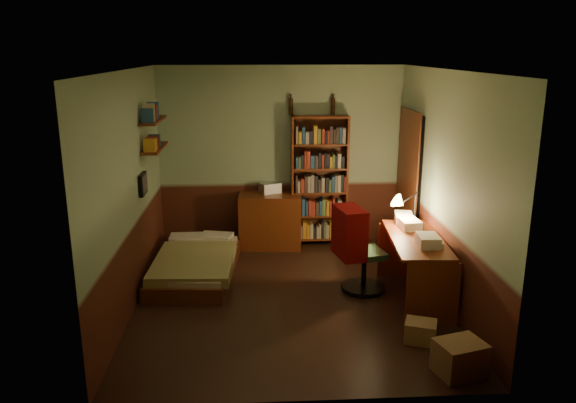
{
  "coord_description": "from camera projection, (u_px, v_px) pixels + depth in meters",
  "views": [
    {
      "loc": [
        -0.37,
        -6.03,
        2.81
      ],
      "look_at": [
        0.0,
        0.25,
        1.1
      ],
      "focal_mm": 35.0,
      "sensor_mm": 36.0,
      "label": 1
    }
  ],
  "objects": [
    {
      "name": "wall_left",
      "position": [
        129.0,
        192.0,
        6.12
      ],
      "size": [
        0.02,
        4.0,
        2.6
      ],
      "primitive_type": "cube",
      "color": "#8CA682",
      "rests_on": "ground"
    },
    {
      "name": "wall_shelf_upper",
      "position": [
        153.0,
        120.0,
        7.02
      ],
      "size": [
        0.2,
        0.9,
        0.03
      ],
      "primitive_type": "cube",
      "color": "#57230E",
      "rests_on": "wall_left"
    },
    {
      "name": "ceiling",
      "position": [
        289.0,
        69.0,
        5.88
      ],
      "size": [
        3.5,
        4.0,
        0.02
      ],
      "primitive_type": "cube",
      "color": "silver",
      "rests_on": "wall_back"
    },
    {
      "name": "bookshelf",
      "position": [
        319.0,
        182.0,
        8.13
      ],
      "size": [
        0.82,
        0.26,
        1.91
      ],
      "primitive_type": "cube",
      "rotation": [
        0.0,
        0.0,
        -0.01
      ],
      "color": "#57230E",
      "rests_on": "ground"
    },
    {
      "name": "bottle_left",
      "position": [
        291.0,
        106.0,
        7.93
      ],
      "size": [
        0.08,
        0.08,
        0.24
      ],
      "primitive_type": "cylinder",
      "rotation": [
        0.0,
        0.0,
        -0.4
      ],
      "color": "black",
      "rests_on": "bookshelf"
    },
    {
      "name": "desk",
      "position": [
        415.0,
        268.0,
        6.45
      ],
      "size": [
        0.68,
        1.43,
        0.75
      ],
      "primitive_type": "cube",
      "rotation": [
        0.0,
        0.0,
        -0.07
      ],
      "color": "#57230E",
      "rests_on": "ground"
    },
    {
      "name": "paper_stack",
      "position": [
        404.0,
        218.0,
        6.92
      ],
      "size": [
        0.25,
        0.31,
        0.11
      ],
      "primitive_type": "cube",
      "rotation": [
        0.0,
        0.0,
        -0.16
      ],
      "color": "silver",
      "rests_on": "desk"
    },
    {
      "name": "cardboard_box_b",
      "position": [
        421.0,
        332.0,
        5.56
      ],
      "size": [
        0.37,
        0.34,
        0.21
      ],
      "primitive_type": "cube",
      "rotation": [
        0.0,
        0.0,
        -0.36
      ],
      "color": "olive",
      "rests_on": "ground"
    },
    {
      "name": "doorway",
      "position": [
        409.0,
        186.0,
        7.65
      ],
      "size": [
        0.06,
        0.9,
        2.0
      ],
      "primitive_type": "cube",
      "color": "black",
      "rests_on": "ground"
    },
    {
      "name": "bottle_right",
      "position": [
        333.0,
        106.0,
        7.96
      ],
      "size": [
        0.07,
        0.07,
        0.24
      ],
      "primitive_type": "cylinder",
      "rotation": [
        0.0,
        0.0,
        0.13
      ],
      "color": "black",
      "rests_on": "bookshelf"
    },
    {
      "name": "dresser",
      "position": [
        270.0,
        221.0,
        8.15
      ],
      "size": [
        0.92,
        0.5,
        0.79
      ],
      "primitive_type": "cube",
      "rotation": [
        0.0,
        0.0,
        -0.07
      ],
      "color": "#57230E",
      "rests_on": "ground"
    },
    {
      "name": "red_jacket",
      "position": [
        355.0,
        182.0,
        6.36
      ],
      "size": [
        0.3,
        0.51,
        0.59
      ],
      "primitive_type": "cube",
      "rotation": [
        0.0,
        0.0,
        0.05
      ],
      "color": "maroon",
      "rests_on": "office_chair"
    },
    {
      "name": "wall_right",
      "position": [
        445.0,
        188.0,
        6.32
      ],
      "size": [
        0.02,
        4.0,
        2.6
      ],
      "primitive_type": "cube",
      "color": "#8CA682",
      "rests_on": "ground"
    },
    {
      "name": "floor",
      "position": [
        289.0,
        298.0,
        6.57
      ],
      "size": [
        3.5,
        4.0,
        0.02
      ],
      "primitive_type": "cube",
      "color": "black",
      "rests_on": "ground"
    },
    {
      "name": "door_trim",
      "position": [
        407.0,
        187.0,
        7.65
      ],
      "size": [
        0.02,
        0.98,
        2.08
      ],
      "primitive_type": "cube",
      "color": "#451F0F",
      "rests_on": "ground"
    },
    {
      "name": "wall_back",
      "position": [
        281.0,
        157.0,
        8.16
      ],
      "size": [
        3.5,
        0.02,
        2.6
      ],
      "primitive_type": "cube",
      "color": "#8CA682",
      "rests_on": "ground"
    },
    {
      "name": "office_chair",
      "position": [
        365.0,
        249.0,
        6.64
      ],
      "size": [
        0.61,
        0.57,
        1.06
      ],
      "primitive_type": "cube",
      "rotation": [
        0.0,
        0.0,
        0.21
      ],
      "color": "#274C2F",
      "rests_on": "ground"
    },
    {
      "name": "wall_shelf_lower",
      "position": [
        155.0,
        148.0,
        7.11
      ],
      "size": [
        0.2,
        0.9,
        0.03
      ],
      "primitive_type": "cube",
      "color": "#57230E",
      "rests_on": "wall_left"
    },
    {
      "name": "desk_lamp",
      "position": [
        415.0,
        203.0,
        6.78
      ],
      "size": [
        0.2,
        0.2,
        0.52
      ],
      "primitive_type": "cone",
      "rotation": [
        0.0,
        0.0,
        0.34
      ],
      "color": "black",
      "rests_on": "desk"
    },
    {
      "name": "framed_picture",
      "position": [
        143.0,
        184.0,
        6.72
      ],
      "size": [
        0.04,
        0.32,
        0.26
      ],
      "primitive_type": "cube",
      "color": "black",
      "rests_on": "wall_left"
    },
    {
      "name": "bed",
      "position": [
        195.0,
        257.0,
        7.14
      ],
      "size": [
        1.07,
        1.8,
        0.51
      ],
      "primitive_type": "cube",
      "rotation": [
        0.0,
        0.0,
        -0.09
      ],
      "color": "olive",
      "rests_on": "ground"
    },
    {
      "name": "wall_front",
      "position": [
        306.0,
        254.0,
        4.29
      ],
      "size": [
        3.5,
        0.02,
        2.6
      ],
      "primitive_type": "cube",
      "color": "#8CA682",
      "rests_on": "ground"
    },
    {
      "name": "mini_stereo",
      "position": [
        270.0,
        188.0,
        8.15
      ],
      "size": [
        0.34,
        0.31,
        0.15
      ],
      "primitive_type": "cube",
      "rotation": [
        0.0,
        0.0,
        0.4
      ],
      "color": "#B2B2B7",
      "rests_on": "dresser"
    },
    {
      "name": "cardboard_box_a",
      "position": [
        460.0,
        358.0,
        5.0
      ],
      "size": [
        0.48,
        0.43,
        0.31
      ],
      "primitive_type": "cube",
      "rotation": [
        0.0,
        0.0,
        0.29
      ],
      "color": "olive",
      "rests_on": "ground"
    }
  ]
}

